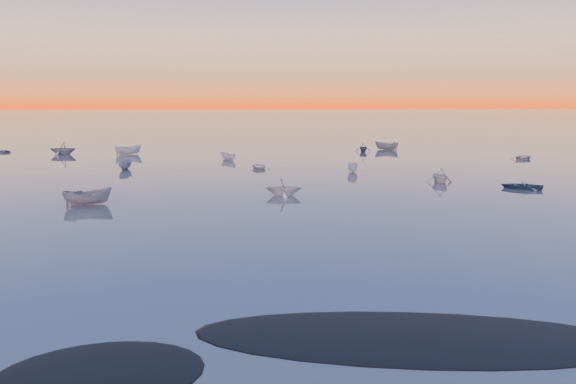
{
  "coord_description": "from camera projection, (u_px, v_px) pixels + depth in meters",
  "views": [
    {
      "loc": [
        -6.49,
        -17.95,
        9.08
      ],
      "look_at": [
        -2.6,
        28.0,
        1.25
      ],
      "focal_mm": 35.0,
      "sensor_mm": 36.0,
      "label": 1
    }
  ],
  "objects": [
    {
      "name": "ground",
      "position": [
        271.0,
        141.0,
        117.93
      ],
      "size": [
        600.0,
        600.0,
        0.0
      ],
      "primitive_type": "plane",
      "color": "#635952",
      "rests_on": "ground"
    },
    {
      "name": "mud_lobes",
      "position": [
        439.0,
        372.0,
        18.71
      ],
      "size": [
        140.0,
        6.0,
        0.07
      ],
      "primitive_type": null,
      "color": "black",
      "rests_on": "ground"
    },
    {
      "name": "moored_fleet",
      "position": [
        292.0,
        169.0,
        71.76
      ],
      "size": [
        124.0,
        58.0,
        1.2
      ],
      "primitive_type": null,
      "color": "white",
      "rests_on": "ground"
    },
    {
      "name": "boat_near_center",
      "position": [
        88.0,
        205.0,
        47.82
      ],
      "size": [
        2.64,
        4.33,
        1.4
      ],
      "primitive_type": "imported",
      "rotation": [
        0.0,
        0.0,
        1.82
      ],
      "color": "gray",
      "rests_on": "ground"
    },
    {
      "name": "boat_near_right",
      "position": [
        440.0,
        182.0,
        60.29
      ],
      "size": [
        3.59,
        1.82,
        1.22
      ],
      "primitive_type": "imported",
      "rotation": [
        0.0,
        0.0,
        3.22
      ],
      "color": "white",
      "rests_on": "ground"
    }
  ]
}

